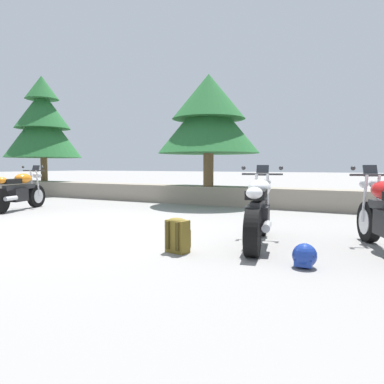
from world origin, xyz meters
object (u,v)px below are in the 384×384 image
object	(u,v)px
motorcycle_white_centre	(258,212)
rider_backpack	(178,235)
rider_helmet	(304,256)
pine_tree_far_left	(43,123)
pine_tree_mid_left	(209,116)
motorcycle_orange_near_left	(19,192)

from	to	relation	value
motorcycle_white_centre	rider_backpack	world-z (taller)	motorcycle_white_centre
rider_backpack	rider_helmet	bearing A→B (deg)	1.33
rider_backpack	pine_tree_far_left	bearing A→B (deg)	148.45
pine_tree_mid_left	rider_helmet	bearing A→B (deg)	-55.64
pine_tree_mid_left	pine_tree_far_left	bearing A→B (deg)	176.63
pine_tree_far_left	pine_tree_mid_left	world-z (taller)	pine_tree_far_left
motorcycle_orange_near_left	motorcycle_white_centre	xyz separation A→B (m)	(6.75, -1.03, 0.00)
rider_helmet	pine_tree_mid_left	world-z (taller)	pine_tree_mid_left
motorcycle_orange_near_left	motorcycle_white_centre	world-z (taller)	same
rider_backpack	pine_tree_far_left	size ratio (longest dim) A/B	0.11
motorcycle_orange_near_left	pine_tree_mid_left	distance (m)	5.62
rider_backpack	pine_tree_mid_left	size ratio (longest dim) A/B	0.14
motorcycle_orange_near_left	rider_helmet	size ratio (longest dim) A/B	7.25
pine_tree_far_left	rider_backpack	bearing A→B (deg)	-31.55
motorcycle_white_centre	rider_helmet	bearing A→B (deg)	-48.71
pine_tree_far_left	pine_tree_mid_left	bearing A→B (deg)	-3.37
motorcycle_white_centre	pine_tree_mid_left	xyz separation A→B (m)	(-2.89, 4.50, 2.15)
motorcycle_white_centre	rider_backpack	size ratio (longest dim) A/B	4.36
motorcycle_white_centre	pine_tree_far_left	world-z (taller)	pine_tree_far_left
rider_helmet	motorcycle_white_centre	bearing A→B (deg)	131.29
rider_backpack	motorcycle_white_centre	bearing A→B (deg)	50.54
motorcycle_orange_near_left	rider_backpack	world-z (taller)	motorcycle_orange_near_left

